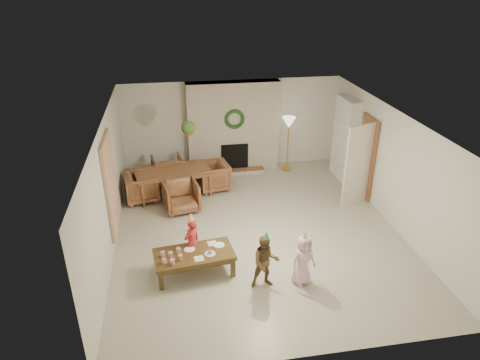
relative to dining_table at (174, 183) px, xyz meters
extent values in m
plane|color=#B7B29E|center=(1.71, -1.96, -0.32)|extent=(7.00, 7.00, 0.00)
plane|color=white|center=(1.71, -1.96, 2.18)|extent=(7.00, 7.00, 0.00)
plane|color=silver|center=(1.71, 1.54, 0.93)|extent=(7.00, 0.00, 7.00)
plane|color=silver|center=(1.71, -5.46, 0.93)|extent=(7.00, 0.00, 7.00)
plane|color=silver|center=(-1.29, -1.96, 0.93)|extent=(0.00, 7.00, 7.00)
plane|color=silver|center=(4.71, -1.96, 0.93)|extent=(0.00, 7.00, 7.00)
cube|color=#532B16|center=(1.71, 1.34, 0.93)|extent=(2.50, 0.40, 2.50)
cube|color=brown|center=(1.71, 0.99, -0.26)|extent=(1.60, 0.30, 0.12)
cube|color=black|center=(1.71, 1.16, 0.13)|extent=(0.75, 0.12, 0.75)
torus|color=#173D18|center=(1.71, 1.11, 1.23)|extent=(0.54, 0.10, 0.54)
cylinder|color=gold|center=(3.19, 1.04, -0.31)|extent=(0.29, 0.29, 0.03)
cylinder|color=gold|center=(3.19, 1.04, 0.40)|extent=(0.03, 0.03, 1.40)
cone|color=beige|center=(3.19, 1.04, 1.07)|extent=(0.37, 0.37, 0.31)
cube|color=white|center=(4.55, 0.34, 0.78)|extent=(0.30, 1.00, 2.20)
cube|color=white|center=(4.53, 0.34, 0.13)|extent=(0.30, 0.92, 0.03)
cube|color=white|center=(4.53, 0.34, 0.53)|extent=(0.30, 0.92, 0.03)
cube|color=white|center=(4.53, 0.34, 0.93)|extent=(0.30, 0.92, 0.03)
cube|color=white|center=(4.53, 0.34, 1.33)|extent=(0.30, 0.92, 0.03)
cube|color=#AC3B1F|center=(4.51, 0.19, 0.27)|extent=(0.20, 0.40, 0.24)
cube|color=navy|center=(4.51, 0.39, 0.67)|extent=(0.20, 0.44, 0.24)
cube|color=#A56823|center=(4.51, 0.24, 1.06)|extent=(0.20, 0.36, 0.22)
cube|color=brown|center=(4.67, -0.76, 0.70)|extent=(0.05, 0.86, 2.04)
cube|color=beige|center=(4.29, -1.14, 0.68)|extent=(0.77, 0.32, 2.00)
cube|color=beige|center=(-1.25, -1.76, 0.93)|extent=(0.06, 1.20, 2.00)
imported|color=brown|center=(0.00, 0.00, 0.00)|extent=(1.99, 1.33, 0.65)
imported|color=brown|center=(0.14, -0.80, 0.03)|extent=(0.89, 0.91, 0.71)
imported|color=brown|center=(-0.14, 0.80, 0.03)|extent=(0.89, 0.91, 0.71)
imported|color=brown|center=(-0.80, -0.14, 0.03)|extent=(0.91, 0.89, 0.71)
imported|color=brown|center=(0.99, 0.18, 0.03)|extent=(0.91, 0.89, 0.71)
cylinder|color=tan|center=(0.41, -0.46, 1.83)|extent=(0.01, 0.01, 0.70)
cylinder|color=maroon|center=(0.41, -0.46, 1.48)|extent=(0.16, 0.16, 0.12)
sphere|color=#264617|center=(0.41, -0.46, 1.60)|extent=(0.32, 0.32, 0.32)
cube|color=#4B3919|center=(0.27, -3.23, 0.09)|extent=(1.53, 0.90, 0.07)
cube|color=#4B3919|center=(0.27, -3.23, 0.01)|extent=(1.41, 0.77, 0.09)
cube|color=#4B3919|center=(-0.35, -3.60, -0.13)|extent=(0.09, 0.09, 0.38)
cube|color=#4B3919|center=(0.96, -3.44, -0.13)|extent=(0.09, 0.09, 0.38)
cube|color=#4B3919|center=(-0.42, -3.01, -0.13)|extent=(0.09, 0.09, 0.38)
cube|color=#4B3919|center=(0.89, -2.85, -0.13)|extent=(0.09, 0.09, 0.38)
cylinder|color=silver|center=(-0.26, -3.46, 0.17)|extent=(0.09, 0.09, 0.10)
cylinder|color=silver|center=(-0.29, -3.24, 0.17)|extent=(0.09, 0.09, 0.10)
cylinder|color=silver|center=(-0.12, -3.50, 0.17)|extent=(0.09, 0.09, 0.10)
cylinder|color=silver|center=(-0.15, -3.28, 0.17)|extent=(0.09, 0.09, 0.10)
cylinder|color=silver|center=(0.02, -3.39, 0.17)|extent=(0.09, 0.09, 0.10)
cylinder|color=silver|center=(-0.01, -3.17, 0.17)|extent=(0.09, 0.09, 0.10)
cylinder|color=white|center=(0.20, -3.10, 0.13)|extent=(0.22, 0.22, 0.01)
cylinder|color=white|center=(0.56, -3.30, 0.13)|extent=(0.22, 0.22, 0.01)
cylinder|color=white|center=(0.76, -3.05, 0.13)|extent=(0.22, 0.22, 0.01)
sphere|color=tan|center=(0.56, -3.30, 0.17)|extent=(0.09, 0.09, 0.08)
cube|color=#FFBBD7|center=(0.35, -3.42, 0.13)|extent=(0.19, 0.19, 0.01)
cube|color=#FFBBD7|center=(0.63, -2.98, 0.13)|extent=(0.19, 0.19, 0.01)
imported|color=#AF2625|center=(0.26, -2.96, 0.18)|extent=(0.44, 0.42, 1.01)
cone|color=#FFF254|center=(0.26, -2.96, 0.73)|extent=(0.17, 0.17, 0.19)
imported|color=maroon|center=(1.49, -3.80, 0.19)|extent=(0.51, 0.40, 1.03)
cone|color=#47A762|center=(1.49, -3.80, 0.75)|extent=(0.16, 0.16, 0.17)
imported|color=#F4C3D1|center=(2.17, -3.81, 0.16)|extent=(0.55, 0.45, 0.97)
cone|color=silver|center=(2.17, -3.81, 0.68)|extent=(0.14, 0.14, 0.17)
camera|label=1|loc=(0.03, -9.81, 4.79)|focal=32.31mm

